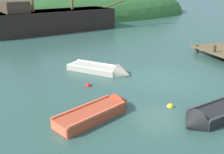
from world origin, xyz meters
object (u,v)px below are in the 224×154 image
object	(u,v)px
rowboat_center	(100,112)
buoy_red	(88,86)
rowboat_near_dock	(104,71)
buoy_yellow	(170,107)
rowboat_far	(210,117)
sailing_ship	(51,23)

from	to	relation	value
rowboat_center	buoy_red	distance (m)	3.30
rowboat_near_dock	buoy_yellow	world-z (taller)	rowboat_near_dock
rowboat_far	buoy_red	size ratio (longest dim) A/B	9.49
rowboat_far	buoy_red	distance (m)	6.18
sailing_ship	rowboat_near_dock	bearing A→B (deg)	-100.86
rowboat_center	buoy_yellow	xyz separation A→B (m)	(3.06, -0.29, -0.14)
sailing_ship	rowboat_far	bearing A→B (deg)	-96.73
buoy_red	rowboat_far	bearing A→B (deg)	-56.08
sailing_ship	rowboat_far	size ratio (longest dim) A/B	5.13
rowboat_near_dock	rowboat_far	bearing A→B (deg)	-26.25
rowboat_center	rowboat_far	distance (m)	4.27
rowboat_far	sailing_ship	bearing A→B (deg)	-94.81
rowboat_center	buoy_yellow	distance (m)	3.08
sailing_ship	buoy_yellow	xyz separation A→B (m)	(2.20, -20.29, -0.88)
rowboat_far	rowboat_center	bearing A→B (deg)	-38.40
rowboat_near_dock	buoy_red	world-z (taller)	rowboat_near_dock
rowboat_near_dock	buoy_yellow	xyz separation A→B (m)	(1.25, -5.32, -0.10)
rowboat_near_dock	buoy_red	bearing A→B (deg)	-81.70
buoy_yellow	buoy_red	distance (m)	4.46
sailing_ship	buoy_red	distance (m)	16.76
sailing_ship	rowboat_center	size ratio (longest dim) A/B	4.31
rowboat_center	buoy_red	bearing A→B (deg)	57.69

